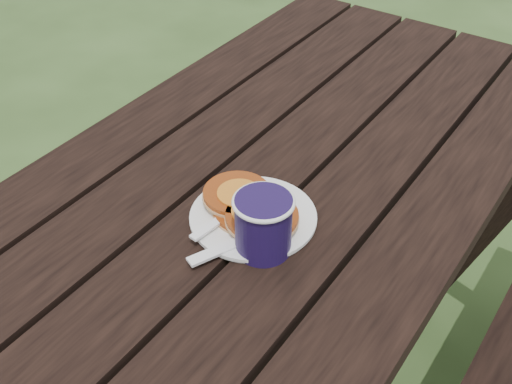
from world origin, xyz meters
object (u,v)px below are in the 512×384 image
Objects in this scene: coffee_cup at (263,222)px; plate at (253,218)px; picnic_table at (230,350)px; pancake_stack at (250,207)px.

plate is at bearing 137.66° from coffee_cup.
picnic_table is 9.83× the size of pancake_stack.
coffee_cup is at bearing -42.34° from plate.
picnic_table is at bearing 159.61° from coffee_cup.
coffee_cup reaches higher than plate.
picnic_table is 0.45m from coffee_cup.
plate is 2.06× the size of coffee_cup.
pancake_stack reaches higher than picnic_table.
picnic_table is 0.39m from plate.
pancake_stack is 0.08m from coffee_cup.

